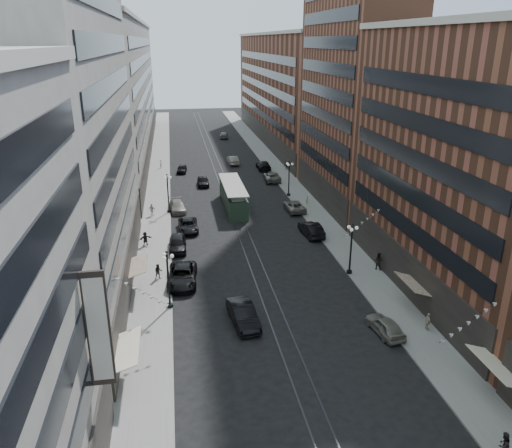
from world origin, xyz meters
TOP-DOWN VIEW (x-y plane):
  - ground at (0.00, 60.00)m, footprint 220.00×220.00m
  - sidewalk_west at (-11.00, 70.00)m, footprint 4.00×180.00m
  - sidewalk_east at (11.00, 70.00)m, footprint 4.00×180.00m
  - rail_west at (-0.70, 70.00)m, footprint 0.12×180.00m
  - rail_east at (0.70, 70.00)m, footprint 0.12×180.00m
  - building_west_mid at (-17.00, 33.00)m, footprint 8.00×36.00m
  - building_west_far at (-17.00, 96.00)m, footprint 8.00×90.00m
  - building_east_mid at (17.00, 28.00)m, footprint 8.00×30.00m
  - building_east_tower at (17.00, 56.00)m, footprint 8.00×26.00m
  - building_east_far at (17.00, 105.00)m, footprint 8.00×72.00m
  - lamppost_sw_far at (-9.20, 28.00)m, footprint 1.03×1.14m
  - lamppost_sw_mid at (-9.20, 55.00)m, footprint 1.03×1.14m
  - lamppost_se_far at (9.20, 32.00)m, footprint 1.03×1.14m
  - lamppost_se_mid at (9.20, 60.00)m, footprint 1.03×1.14m
  - streetcar at (0.00, 55.88)m, footprint 2.86×12.91m
  - car_2 at (-7.93, 32.80)m, footprint 3.27×6.29m
  - car_4 at (8.35, 20.86)m, footprint 2.27×4.49m
  - car_5 at (-3.02, 24.32)m, footprint 2.52×5.55m
  - pedestrian_2 at (-10.29, 33.93)m, footprint 0.84×0.55m
  - pedestrian_4 at (11.96, 20.59)m, footprint 0.48×0.94m
  - car_7 at (-6.80, 47.50)m, footprint 2.49×5.29m
  - car_8 at (-8.02, 55.63)m, footprint 2.58×5.20m
  - car_9 at (-6.81, 77.92)m, footprint 2.09×4.30m
  - car_10 at (8.21, 43.29)m, footprint 2.32×5.37m
  - car_11 at (8.40, 52.99)m, footprint 2.54×5.31m
  - car_12 at (8.40, 77.66)m, footprint 2.41×5.70m
  - car_13 at (-3.53, 68.36)m, footprint 1.92×4.65m
  - car_14 at (3.24, 82.80)m, footprint 2.00×5.07m
  - pedestrian_5 at (-11.95, 43.14)m, footprint 1.60×1.04m
  - pedestrian_6 at (-11.49, 53.81)m, footprint 1.08×0.81m
  - pedestrian_7 at (12.46, 32.42)m, footprint 1.06×0.94m
  - pedestrian_8 at (10.81, 55.05)m, footprint 0.66×0.63m
  - pedestrian_9 at (12.50, 76.20)m, footprint 1.16×0.79m
  - car_extra_0 at (8.40, 69.36)m, footprint 2.89×5.71m
  - car_extra_1 at (-8.26, 41.38)m, footprint 2.09×4.97m
  - car_extra_2 at (4.45, 111.04)m, footprint 2.50×5.17m
  - pedestrian_extra_1 at (-10.61, 81.55)m, footprint 0.42×0.59m
  - pedestrian_extra_2 at (9.75, 7.31)m, footprint 0.89×0.66m

SIDE VIEW (x-z plane):
  - ground at x=0.00m, z-range 0.00..0.00m
  - rail_west at x=-0.70m, z-range 0.00..0.02m
  - rail_east at x=0.70m, z-range 0.00..0.02m
  - sidewalk_west at x=-11.00m, z-range 0.00..0.15m
  - sidewalk_east at x=11.00m, z-range 0.00..0.15m
  - car_9 at x=-6.81m, z-range 0.00..1.42m
  - car_extra_2 at x=4.45m, z-range 0.00..1.45m
  - car_8 at x=-8.02m, z-range 0.00..1.45m
  - car_11 at x=8.40m, z-range 0.00..1.46m
  - car_7 at x=-6.80m, z-range 0.00..1.46m
  - car_4 at x=8.35m, z-range 0.00..1.47m
  - car_extra_0 at x=8.40m, z-range 0.00..1.55m
  - car_13 at x=-3.53m, z-range 0.00..1.57m
  - car_12 at x=8.40m, z-range 0.00..1.64m
  - car_14 at x=3.24m, z-range 0.00..1.64m
  - car_extra_1 at x=-8.26m, z-range 0.00..1.68m
  - car_2 at x=-7.93m, z-range 0.00..1.69m
  - car_10 at x=8.21m, z-range 0.00..1.72m
  - car_5 at x=-3.02m, z-range 0.00..1.77m
  - pedestrian_8 at x=10.81m, z-range 0.15..1.68m
  - pedestrian_extra_1 at x=-10.61m, z-range 0.15..1.68m
  - pedestrian_4 at x=11.96m, z-range 0.15..1.70m
  - pedestrian_2 at x=-10.29m, z-range 0.15..1.76m
  - pedestrian_extra_2 at x=9.75m, z-range 0.15..1.80m
  - pedestrian_9 at x=12.50m, z-range 0.15..1.81m
  - pedestrian_6 at x=-11.49m, z-range 0.15..1.82m
  - pedestrian_5 at x=-11.95m, z-range 0.15..1.82m
  - pedestrian_7 at x=12.46m, z-range 0.15..2.06m
  - streetcar at x=0.00m, z-range -0.14..3.43m
  - lamppost_sw_far at x=-9.20m, z-range 0.34..5.86m
  - lamppost_sw_mid at x=-9.20m, z-range 0.34..5.86m
  - lamppost_se_far at x=9.20m, z-range 0.34..5.86m
  - lamppost_se_mid at x=9.20m, z-range 0.34..5.86m
  - building_east_mid at x=17.00m, z-range 0.00..24.00m
  - building_east_far at x=17.00m, z-range 0.00..24.00m
  - building_west_far at x=-17.00m, z-range 0.00..26.00m
  - building_west_mid at x=-17.00m, z-range 0.00..28.00m
  - building_east_tower at x=17.00m, z-range 0.00..42.00m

